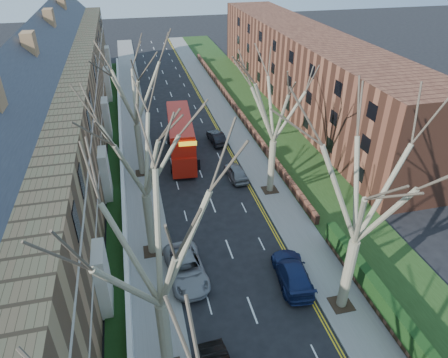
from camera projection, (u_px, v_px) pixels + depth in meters
pavement_left at (135, 130)px, 49.23m from camera, size 3.00×102.00×0.12m
pavement_right at (229, 121)px, 51.64m from camera, size 3.00×102.00×0.12m
terrace_left at (51, 119)px, 38.22m from camera, size 9.70×78.00×13.60m
flats_right at (303, 69)px, 54.69m from camera, size 13.97×54.00×10.00m
front_wall_left at (122, 157)px, 41.97m from camera, size 0.30×78.00×1.00m
grass_verge_right at (262, 117)px, 52.49m from camera, size 6.00×102.00×0.06m
tree_left_mid at (153, 237)px, 16.95m from camera, size 10.50×10.50×14.71m
tree_left_far at (140, 142)px, 25.42m from camera, size 10.15×10.15×14.22m
tree_left_dist at (131, 81)px, 35.22m from camera, size 10.50×10.50×14.71m
tree_right_mid at (369, 180)px, 20.90m from camera, size 10.50×10.50×14.71m
tree_right_far at (276, 97)px, 32.68m from camera, size 10.15×10.15×14.22m
double_decker_bus at (181, 138)px, 42.28m from camera, size 3.30×10.72×4.43m
car_left_far at (186, 269)px, 27.69m from camera, size 2.83×5.53×1.49m
car_right_near at (292, 272)px, 27.38m from camera, size 2.61×5.30×1.48m
car_right_mid at (236, 172)px, 39.16m from camera, size 1.82×4.05×1.35m
car_right_far at (217, 137)px, 45.98m from camera, size 1.73×4.12×1.32m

